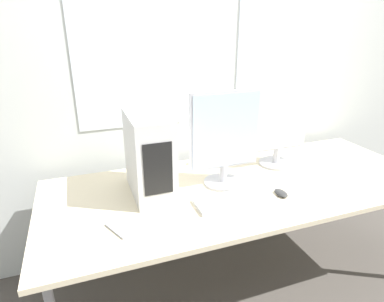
# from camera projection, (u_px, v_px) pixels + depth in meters

# --- Properties ---
(wall_back) EXTENTS (8.00, 0.07, 2.70)m
(wall_back) POSITION_uv_depth(u_px,v_px,m) (208.00, 68.00, 2.23)
(wall_back) COLOR silver
(wall_back) RESTS_ON ground_plane
(desk) EXTENTS (2.34, 0.93, 0.74)m
(desk) POSITION_uv_depth(u_px,v_px,m) (243.00, 190.00, 1.95)
(desk) COLOR beige
(desk) RESTS_ON ground_plane
(pc_tower) EXTENTS (0.21, 0.41, 0.46)m
(pc_tower) POSITION_uv_depth(u_px,v_px,m) (149.00, 155.00, 1.76)
(pc_tower) COLOR silver
(pc_tower) RESTS_ON desk
(monitor_main) EXTENTS (0.42, 0.23, 0.56)m
(monitor_main) POSITION_uv_depth(u_px,v_px,m) (225.00, 138.00, 1.83)
(monitor_main) COLOR #B7B7BC
(monitor_main) RESTS_ON desk
(monitor_right_near) EXTENTS (0.40, 0.23, 0.50)m
(monitor_right_near) POSITION_uv_depth(u_px,v_px,m) (279.00, 128.00, 2.11)
(monitor_right_near) COLOR #B7B7BC
(monitor_right_near) RESTS_ON desk
(keyboard) EXTENTS (0.44, 0.16, 0.02)m
(keyboard) POSITION_uv_depth(u_px,v_px,m) (235.00, 200.00, 1.73)
(keyboard) COLOR silver
(keyboard) RESTS_ON desk
(mouse) EXTENTS (0.06, 0.10, 0.03)m
(mouse) POSITION_uv_depth(u_px,v_px,m) (281.00, 193.00, 1.80)
(mouse) COLOR #2D2D2D
(mouse) RESTS_ON desk
(cell_phone) EXTENTS (0.13, 0.17, 0.01)m
(cell_phone) POSITION_uv_depth(u_px,v_px,m) (120.00, 229.00, 1.50)
(cell_phone) COLOR #99999E
(cell_phone) RESTS_ON desk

